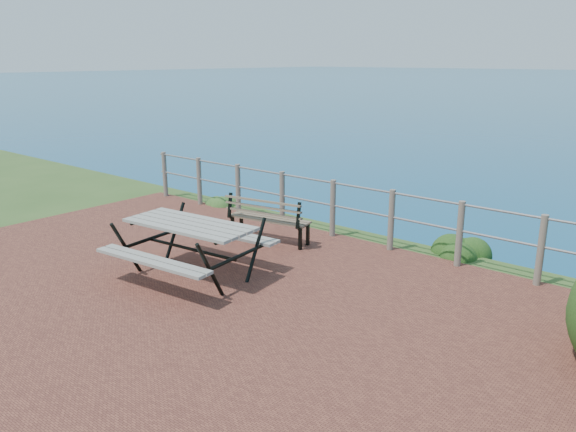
% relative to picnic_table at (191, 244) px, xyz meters
% --- Properties ---
extents(ground, '(10.00, 7.00, 0.12)m').
position_rel_picnic_table_xyz_m(ground, '(0.45, -0.52, -0.51)').
color(ground, brown).
rests_on(ground, ground).
extents(safety_railing, '(9.40, 0.10, 1.00)m').
position_rel_picnic_table_xyz_m(safety_railing, '(0.45, 2.83, 0.06)').
color(safety_railing, '#6B5B4C').
rests_on(safety_railing, ground).
extents(picnic_table, '(1.96, 1.63, 0.80)m').
position_rel_picnic_table_xyz_m(picnic_table, '(0.00, 0.00, 0.00)').
color(picnic_table, gray).
rests_on(picnic_table, ground).
extents(park_bench, '(1.48, 0.61, 0.81)m').
position_rel_picnic_table_xyz_m(park_bench, '(-0.20, 1.90, 0.03)').
color(park_bench, brown).
rests_on(park_bench, ground).
extents(shrub_lip_west, '(0.71, 0.71, 0.43)m').
position_rel_picnic_table_xyz_m(shrub_lip_west, '(-2.80, 3.19, -0.51)').
color(shrub_lip_west, '#274A1B').
rests_on(shrub_lip_west, ground).
extents(shrub_lip_east, '(0.80, 0.80, 0.55)m').
position_rel_picnic_table_xyz_m(shrub_lip_east, '(2.44, 3.41, -0.51)').
color(shrub_lip_east, '#193B12').
rests_on(shrub_lip_east, ground).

